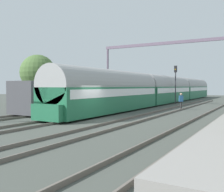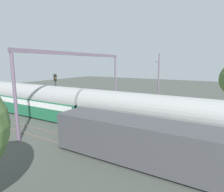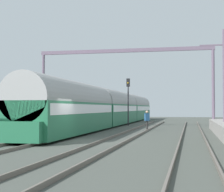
{
  "view_description": "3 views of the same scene",
  "coord_description": "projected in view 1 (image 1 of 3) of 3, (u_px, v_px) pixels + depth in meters",
  "views": [
    {
      "loc": [
        10.03,
        -15.98,
        2.43
      ],
      "look_at": [
        -2.19,
        5.5,
        1.52
      ],
      "focal_mm": 42.56,
      "sensor_mm": 36.0,
      "label": 1
    },
    {
      "loc": [
        -17.97,
        0.72,
        6.66
      ],
      "look_at": [
        1.19,
        11.84,
        2.79
      ],
      "focal_mm": 30.51,
      "sensor_mm": 36.0,
      "label": 2
    },
    {
      "loc": [
        6.45,
        -20.83,
        1.96
      ],
      "look_at": [
        -1.1,
        14.82,
        3.13
      ],
      "focal_mm": 59.59,
      "sensor_mm": 36.0,
      "label": 3
    }
  ],
  "objects": [
    {
      "name": "track_far_west",
      "position": [
        34.0,
        114.0,
        22.18
      ],
      "size": [
        1.52,
        60.0,
        0.16
      ],
      "color": "#665D54",
      "rests_on": "ground"
    },
    {
      "name": "track_far_east",
      "position": [
        195.0,
        126.0,
        15.68
      ],
      "size": [
        1.52,
        60.0,
        0.16
      ],
      "color": "#665D54",
      "rests_on": "ground"
    },
    {
      "name": "freight_car",
      "position": [
        71.0,
        96.0,
        26.36
      ],
      "size": [
        2.8,
        13.0,
        2.7
      ],
      "color": "#47474C",
      "rests_on": "ground"
    },
    {
      "name": "track_west",
      "position": [
        76.0,
        117.0,
        20.01
      ],
      "size": [
        1.52,
        60.0,
        0.16
      ],
      "color": "#665D54",
      "rests_on": "ground"
    },
    {
      "name": "tree_west_background",
      "position": [
        38.0,
        72.0,
        34.55
      ],
      "size": [
        4.6,
        4.6,
        6.54
      ],
      "color": "#4C3826",
      "rests_on": "ground"
    },
    {
      "name": "track_east",
      "position": [
        128.0,
        121.0,
        17.85
      ],
      "size": [
        1.52,
        60.0,
        0.16
      ],
      "color": "#665D54",
      "rests_on": "ground"
    },
    {
      "name": "ground",
      "position": [
        101.0,
        120.0,
        18.93
      ],
      "size": [
        120.0,
        120.0,
        0.0
      ],
      "primitive_type": "plane",
      "color": "#484D46"
    },
    {
      "name": "passenger_train",
      "position": [
        166.0,
        89.0,
        38.59
      ],
      "size": [
        2.93,
        49.2,
        3.82
      ],
      "color": "#236B47",
      "rests_on": "ground"
    },
    {
      "name": "person_crossing",
      "position": [
        181.0,
        100.0,
        27.16
      ],
      "size": [
        0.47,
        0.43,
        1.73
      ],
      "rotation": [
        0.0,
        0.0,
        0.61
      ],
      "color": "#2C2C2C",
      "rests_on": "ground"
    },
    {
      "name": "catenary_gantry",
      "position": [
        168.0,
        57.0,
        32.18
      ],
      "size": [
        17.54,
        0.28,
        7.86
      ],
      "color": "slate",
      "rests_on": "ground"
    },
    {
      "name": "railway_signal_far",
      "position": [
        175.0,
        80.0,
        35.92
      ],
      "size": [
        0.36,
        0.3,
        5.21
      ],
      "color": "#2D2D33",
      "rests_on": "ground"
    }
  ]
}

